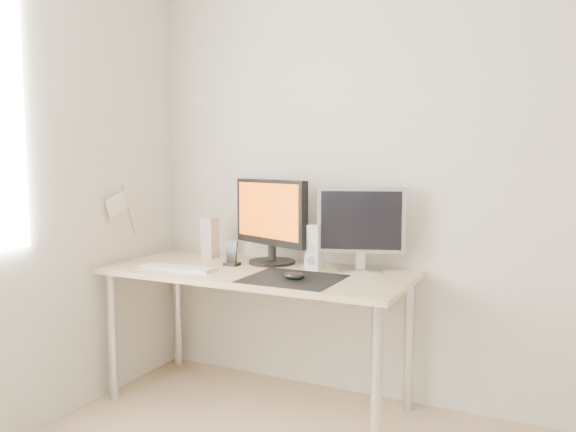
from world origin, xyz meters
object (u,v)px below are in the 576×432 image
(second_monitor, at_px, (361,225))
(speaker_right, at_px, (314,247))
(keyboard, at_px, (178,268))
(speaker_left, at_px, (210,238))
(phone_dock, at_px, (232,258))
(main_monitor, at_px, (271,218))
(desk, at_px, (258,284))
(mouse, at_px, (294,276))

(second_monitor, relative_size, speaker_right, 1.85)
(speaker_right, relative_size, keyboard, 0.56)
(speaker_left, relative_size, phone_dock, 1.75)
(speaker_right, height_order, keyboard, speaker_right)
(speaker_left, height_order, keyboard, speaker_left)
(speaker_right, relative_size, phone_dock, 1.75)
(main_monitor, relative_size, speaker_right, 2.21)
(desk, distance_m, keyboard, 0.43)
(desk, relative_size, speaker_right, 6.72)
(second_monitor, relative_size, speaker_left, 1.85)
(mouse, bearing_deg, speaker_right, 93.63)
(second_monitor, height_order, speaker_left, second_monitor)
(main_monitor, bearing_deg, second_monitor, 1.91)
(desk, xyz_separation_m, speaker_left, (-0.42, 0.18, 0.20))
(mouse, distance_m, speaker_right, 0.31)
(main_monitor, bearing_deg, desk, -84.75)
(keyboard, bearing_deg, desk, 25.21)
(phone_dock, bearing_deg, keyboard, -131.73)
(second_monitor, xyz_separation_m, phone_dock, (-0.68, -0.16, -0.20))
(desk, relative_size, speaker_left, 6.72)
(main_monitor, height_order, phone_dock, main_monitor)
(speaker_right, xyz_separation_m, phone_dock, (-0.45, -0.09, -0.08))
(speaker_left, height_order, speaker_right, same)
(mouse, distance_m, keyboard, 0.67)
(main_monitor, distance_m, speaker_left, 0.42)
(main_monitor, relative_size, phone_dock, 3.86)
(main_monitor, xyz_separation_m, speaker_left, (-0.40, -0.00, -0.14))
(keyboard, bearing_deg, second_monitor, 23.37)
(speaker_right, bearing_deg, phone_dock, -169.00)
(speaker_left, bearing_deg, main_monitor, 0.24)
(speaker_right, bearing_deg, desk, -153.98)
(main_monitor, xyz_separation_m, second_monitor, (0.52, 0.02, -0.01))
(mouse, bearing_deg, speaker_left, 154.19)
(mouse, height_order, main_monitor, main_monitor)
(main_monitor, relative_size, keyboard, 1.23)
(main_monitor, distance_m, speaker_right, 0.32)
(main_monitor, xyz_separation_m, phone_dock, (-0.16, -0.14, -0.21))
(mouse, relative_size, second_monitor, 0.25)
(speaker_left, bearing_deg, mouse, -25.81)
(speaker_right, bearing_deg, main_monitor, 169.62)
(speaker_left, bearing_deg, desk, -23.55)
(main_monitor, relative_size, second_monitor, 1.19)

